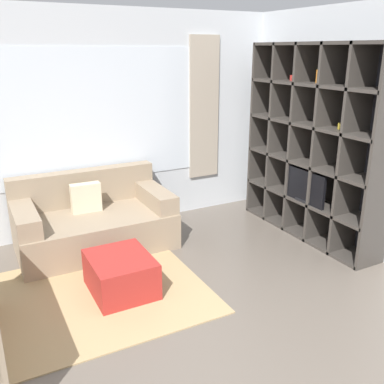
% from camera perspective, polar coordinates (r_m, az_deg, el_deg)
% --- Properties ---
extents(wall_back, '(6.08, 0.11, 2.70)m').
position_cam_1_polar(wall_back, '(5.42, -12.92, 8.88)').
color(wall_back, silver).
rests_on(wall_back, ground_plane).
extents(wall_right, '(0.07, 4.57, 2.70)m').
position_cam_1_polar(wall_right, '(5.25, 20.20, 7.83)').
color(wall_right, silver).
rests_on(wall_right, ground_plane).
extents(area_rug, '(2.68, 1.73, 0.01)m').
position_cam_1_polar(area_rug, '(4.23, -17.08, -14.05)').
color(area_rug, tan).
rests_on(area_rug, ground_plane).
extents(shelving_unit, '(0.42, 2.03, 2.30)m').
position_cam_1_polar(shelving_unit, '(5.33, 16.11, 6.11)').
color(shelving_unit, '#232328').
rests_on(shelving_unit, ground_plane).
extents(couch_main, '(1.74, 1.00, 0.84)m').
position_cam_1_polar(couch_main, '(5.15, -13.02, -3.88)').
color(couch_main, gray).
rests_on(couch_main, ground_plane).
extents(ottoman, '(0.56, 0.67, 0.37)m').
position_cam_1_polar(ottoman, '(4.21, -9.48, -10.78)').
color(ottoman, '#A82823').
rests_on(ottoman, ground_plane).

